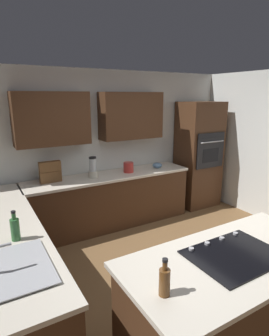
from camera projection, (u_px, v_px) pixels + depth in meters
ground_plane at (178, 276)px, 3.49m from camera, size 14.00×14.00×0.00m
wall_back at (102, 139)px, 4.79m from camera, size 6.00×0.44×2.60m
lower_cabinets_back at (110, 201)px, 4.77m from camera, size 2.80×0.60×0.86m
countertop_back at (110, 176)px, 4.66m from camera, size 2.84×0.64×0.04m
lower_cabinets_side at (11, 266)px, 2.95m from camera, size 0.60×2.90×0.86m
countertop_side at (6, 227)px, 2.84m from camera, size 0.64×2.94×0.04m
island_base at (230, 304)px, 2.41m from camera, size 1.86×0.84×0.86m
island_top at (235, 258)px, 2.30m from camera, size 1.94×0.92×0.04m
wall_oven at (199, 155)px, 5.56m from camera, size 0.80×0.66×2.07m
sink_unit at (17, 267)px, 2.12m from camera, size 0.46×0.70×0.23m
cooktop at (235, 254)px, 2.30m from camera, size 0.76×0.56×0.03m
blender at (93, 169)px, 4.46m from camera, size 0.15×0.15×0.34m
mixing_bowl at (157, 165)px, 5.09m from camera, size 0.17×0.17×0.09m
spice_rack at (50, 172)px, 4.21m from camera, size 0.32×0.11×0.32m
kettle at (128, 167)px, 4.79m from camera, size 0.17×0.17×0.17m
dish_soap_bottle at (15, 228)px, 2.52m from camera, size 0.08×0.08×0.28m
oil_bottle at (165, 281)px, 1.82m from camera, size 0.08×0.08×0.27m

